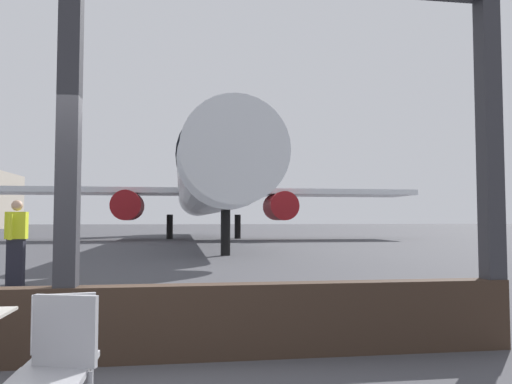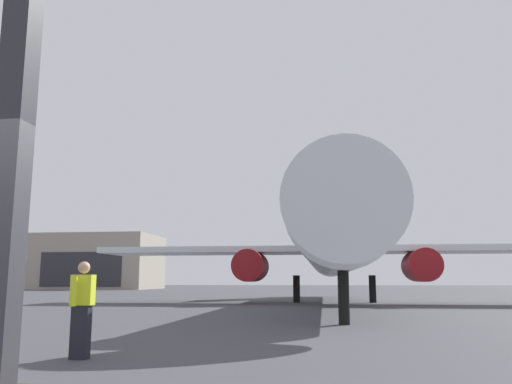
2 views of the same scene
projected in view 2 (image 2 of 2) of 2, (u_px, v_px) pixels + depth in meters
ground_plane at (298, 298)px, 42.44m from camera, size 220.00×220.00×0.00m
window_frame at (2, 287)px, 3.54m from camera, size 8.85×0.24×3.98m
airplane at (334, 243)px, 30.87m from camera, size 29.29×34.95×10.40m
ground_crew_worker at (82, 308)px, 9.58m from camera, size 0.40×0.56×1.74m
distant_hangar at (99, 262)px, 85.91m from camera, size 18.36×13.20×8.66m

